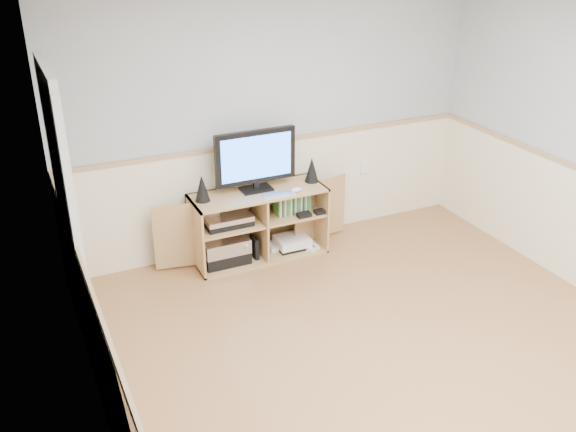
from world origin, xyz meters
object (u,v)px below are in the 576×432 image
at_px(media_cabinet, 257,221).
at_px(monitor, 256,158).
at_px(keyboard, 279,194).
at_px(game_consoles, 291,243).

height_order(media_cabinet, monitor, monitor).
relative_size(keyboard, game_consoles, 0.65).
bearing_deg(media_cabinet, game_consoles, -12.03).
bearing_deg(game_consoles, keyboard, -144.37).
distance_m(monitor, game_consoles, 0.94).
bearing_deg(monitor, keyboard, -53.34).
relative_size(media_cabinet, keyboard, 6.63).
xyz_separation_m(monitor, keyboard, (0.14, -0.19, -0.30)).
xyz_separation_m(media_cabinet, game_consoles, (0.32, -0.07, -0.26)).
height_order(monitor, keyboard, monitor).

